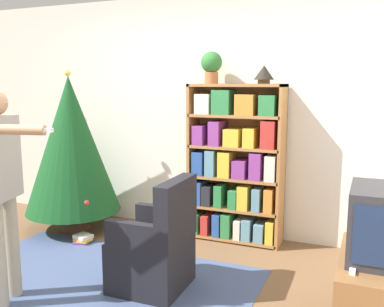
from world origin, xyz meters
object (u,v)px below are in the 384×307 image
bookshelf (236,165)px  table_lamp (264,73)px  standing_person (1,180)px  potted_plant (211,65)px  christmas_tree (71,145)px  television (380,224)px  armchair (155,250)px

bookshelf → table_lamp: table_lamp is taller
standing_person → table_lamp: table_lamp is taller
potted_plant → christmas_tree: bearing=-165.9°
standing_person → table_lamp: bearing=128.5°
bookshelf → television: 1.88m
armchair → potted_plant: potted_plant is taller
table_lamp → bookshelf: bearing=-178.1°
television → armchair: television is taller
bookshelf → armchair: bearing=-101.5°
christmas_tree → table_lamp: size_ratio=9.01×
christmas_tree → table_lamp: table_lamp is taller
christmas_tree → standing_person: 1.66m
armchair → table_lamp: size_ratio=4.60×
standing_person → potted_plant: (0.93, 1.93, 0.89)m
table_lamp → christmas_tree: bearing=-169.5°
standing_person → table_lamp: (1.48, 1.93, 0.80)m
bookshelf → potted_plant: potted_plant is taller
bookshelf → christmas_tree: (-1.81, -0.37, 0.16)m
potted_plant → table_lamp: bearing=0.0°
bookshelf → table_lamp: size_ratio=8.24×
television → standing_person: size_ratio=0.34×
armchair → bookshelf: bearing=167.7°
television → standing_person: 2.67m
television → potted_plant: bearing=142.0°
standing_person → potted_plant: size_ratio=4.89×
christmas_tree → potted_plant: (1.53, 0.38, 0.87)m
standing_person → table_lamp: size_ratio=8.04×
christmas_tree → armchair: bearing=-31.0°
armchair → table_lamp: bearing=156.9°
television → christmas_tree: bearing=164.1°
bookshelf → christmas_tree: 1.85m
television → armchair: size_ratio=0.60×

